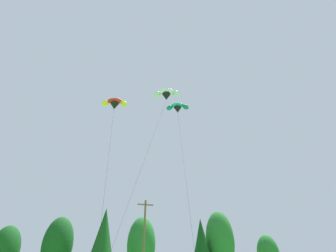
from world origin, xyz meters
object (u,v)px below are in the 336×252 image
Objects in this scene: parafoil_kite_mid_teal at (178,108)px; utility_pole at (144,243)px; parafoil_kite_high_red_yellow at (115,104)px; parafoil_kite_far_white at (166,94)px.

utility_pole is at bearing 111.52° from parafoil_kite_mid_teal.
utility_pole is 0.55× the size of parafoil_kite_high_red_yellow.
parafoil_kite_high_red_yellow is at bearing -172.66° from parafoil_kite_far_white.
utility_pole is 0.46× the size of parafoil_kite_far_white.
parafoil_kite_mid_teal reaches higher than utility_pole.
parafoil_kite_mid_teal is 2.52m from parafoil_kite_far_white.
parafoil_kite_far_white reaches higher than utility_pole.
parafoil_kite_far_white reaches higher than parafoil_kite_mid_teal.
parafoil_kite_high_red_yellow is 9.12m from parafoil_kite_mid_teal.
parafoil_kite_far_white is (-1.75, -0.27, 1.80)m from parafoil_kite_mid_teal.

